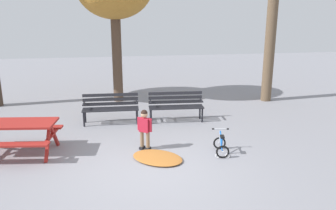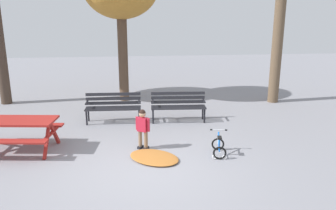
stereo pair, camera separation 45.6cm
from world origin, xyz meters
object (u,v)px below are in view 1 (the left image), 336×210
picnic_table (15,130)px  park_bench_left (176,104)px  kids_bicycle (221,145)px  park_bench_far_left (111,106)px  child_standing (145,127)px

picnic_table → park_bench_left: park_bench_left is taller
kids_bicycle → park_bench_far_left: bearing=132.8°
park_bench_far_left → child_standing: (0.78, -2.15, 0.06)m
kids_bicycle → child_standing: bearing=162.7°
park_bench_left → kids_bicycle: (0.57, -2.58, -0.31)m
picnic_table → park_bench_far_left: (2.13, 1.94, -0.08)m
picnic_table → park_bench_far_left: 2.88m
picnic_table → kids_bicycle: picnic_table is taller
kids_bicycle → picnic_table: bearing=170.9°
picnic_table → park_bench_left: size_ratio=1.20×
picnic_table → kids_bicycle: 4.68m
picnic_table → kids_bicycle: size_ratio=3.24×
child_standing → park_bench_left: bearing=61.2°
child_standing → kids_bicycle: size_ratio=1.62×
park_bench_left → kids_bicycle: bearing=-77.5°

